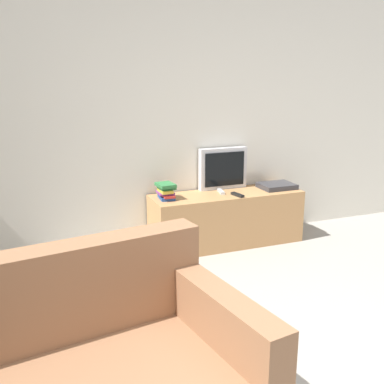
# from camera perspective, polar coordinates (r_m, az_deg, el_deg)

# --- Properties ---
(wall_back) EXTENTS (9.00, 0.06, 2.60)m
(wall_back) POSITION_cam_1_polar(r_m,az_deg,el_deg) (4.36, -5.55, 9.70)
(wall_back) COLOR silver
(wall_back) RESTS_ON ground_plane
(tv_stand) EXTENTS (1.53, 0.47, 0.53)m
(tv_stand) POSITION_cam_1_polar(r_m,az_deg,el_deg) (4.55, 4.39, -3.38)
(tv_stand) COLOR tan
(tv_stand) RESTS_ON ground_plane
(television) EXTENTS (0.51, 0.09, 0.42)m
(television) POSITION_cam_1_polar(r_m,az_deg,el_deg) (4.61, 3.95, 3.01)
(television) COLOR silver
(television) RESTS_ON tv_stand
(book_stack) EXTENTS (0.17, 0.23, 0.15)m
(book_stack) POSITION_cam_1_polar(r_m,az_deg,el_deg) (4.24, -3.33, 0.12)
(book_stack) COLOR #23478E
(book_stack) RESTS_ON tv_stand
(remote_on_stand) EXTENTS (0.07, 0.18, 0.02)m
(remote_on_stand) POSITION_cam_1_polar(r_m,az_deg,el_deg) (4.49, 3.70, 0.07)
(remote_on_stand) COLOR #B7B7B7
(remote_on_stand) RESTS_ON tv_stand
(remote_secondary) EXTENTS (0.07, 0.17, 0.02)m
(remote_secondary) POSITION_cam_1_polar(r_m,az_deg,el_deg) (4.38, 5.79, -0.36)
(remote_secondary) COLOR black
(remote_secondary) RESTS_ON tv_stand
(set_top_box) EXTENTS (0.35, 0.28, 0.05)m
(set_top_box) POSITION_cam_1_polar(r_m,az_deg,el_deg) (4.73, 10.71, 0.77)
(set_top_box) COLOR #333338
(set_top_box) RESTS_ON tv_stand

